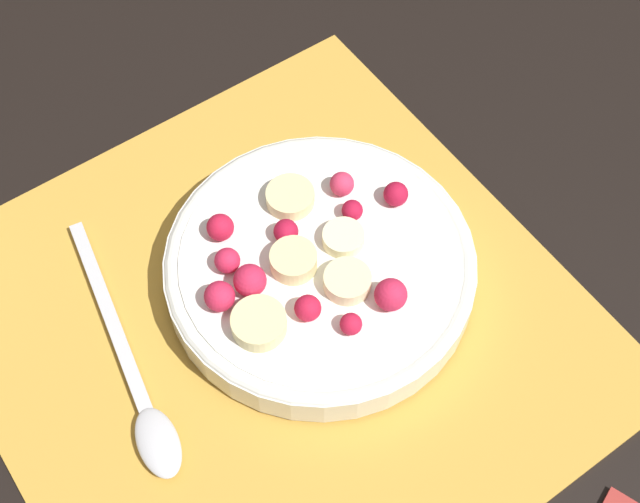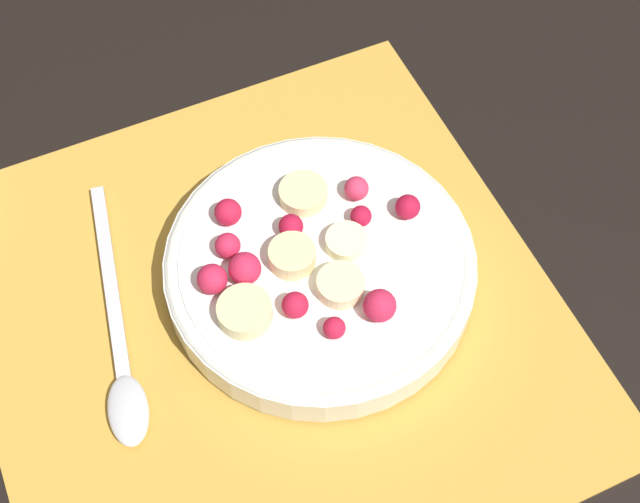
% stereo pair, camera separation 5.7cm
% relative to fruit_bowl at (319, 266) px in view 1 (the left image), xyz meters
% --- Properties ---
extents(ground_plane, '(3.00, 3.00, 0.00)m').
position_rel_fruit_bowl_xyz_m(ground_plane, '(0.01, -0.04, -0.02)').
color(ground_plane, black).
extents(placemat, '(0.38, 0.37, 0.01)m').
position_rel_fruit_bowl_xyz_m(placemat, '(0.01, -0.04, -0.02)').
color(placemat, gold).
rests_on(placemat, ground_plane).
extents(fruit_bowl, '(0.21, 0.21, 0.05)m').
position_rel_fruit_bowl_xyz_m(fruit_bowl, '(0.00, 0.00, 0.00)').
color(fruit_bowl, silver).
rests_on(fruit_bowl, placemat).
extents(spoon, '(0.20, 0.05, 0.01)m').
position_rel_fruit_bowl_xyz_m(spoon, '(0.00, -0.14, -0.01)').
color(spoon, silver).
rests_on(spoon, placemat).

